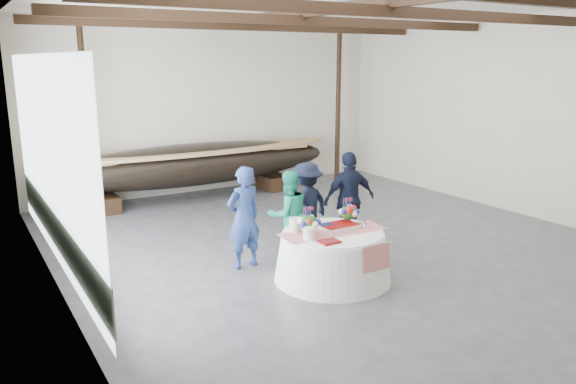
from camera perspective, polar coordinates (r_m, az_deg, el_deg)
floor at (r=10.78m, az=5.88°, el=-5.78°), size 10.00×12.00×0.01m
wall_back at (r=15.44m, az=-7.58°, el=8.54°), size 10.00×0.02×4.50m
wall_left at (r=8.27m, az=-22.63°, el=3.48°), size 0.02×12.00×4.50m
wall_right at (r=13.87m, az=22.98°, el=7.06°), size 0.02×12.00×4.50m
ceiling at (r=10.23m, az=6.51°, el=18.77°), size 10.00×12.00×0.01m
pavilion_structure at (r=10.89m, az=3.56°, el=15.88°), size 9.80×11.76×4.50m
open_bay at (r=9.33m, az=-23.06°, el=1.81°), size 0.03×7.00×3.20m
longboat_display at (r=14.41m, az=-9.54°, el=2.82°), size 7.73×1.55×1.45m
banquet_table at (r=9.20m, az=4.56°, el=-6.47°), size 1.91×1.91×0.82m
tabletop_items at (r=9.08m, az=4.07°, el=-3.01°), size 1.80×0.95×0.40m
guest_woman_blue at (r=9.60m, az=-4.51°, el=-2.60°), size 0.70×0.51×1.78m
guest_woman_teal at (r=10.04m, az=0.01°, el=-2.33°), size 0.84×0.68×1.61m
guest_man_left at (r=10.55m, az=1.89°, el=-1.41°), size 1.20×0.88×1.67m
guest_man_right at (r=10.75m, az=6.25°, el=-0.74°), size 1.12×0.56×1.83m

